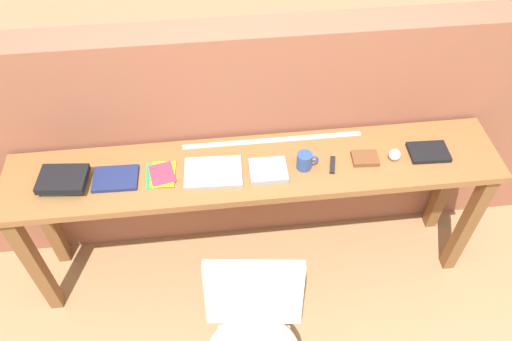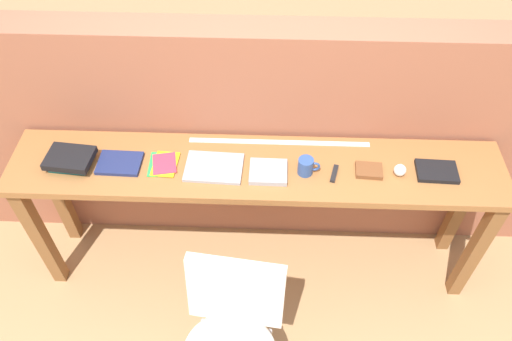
{
  "view_description": "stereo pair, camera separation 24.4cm",
  "coord_description": "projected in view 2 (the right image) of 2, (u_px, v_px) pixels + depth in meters",
  "views": [
    {
      "loc": [
        -0.18,
        -1.38,
        2.71
      ],
      "look_at": [
        0.0,
        0.25,
        0.9
      ],
      "focal_mm": 35.0,
      "sensor_mm": 36.0,
      "label": 1
    },
    {
      "loc": [
        0.06,
        -1.39,
        2.71
      ],
      "look_at": [
        0.0,
        0.25,
        0.9
      ],
      "focal_mm": 35.0,
      "sensor_mm": 36.0,
      "label": 2
    }
  ],
  "objects": [
    {
      "name": "pamphlet_pile_colourful",
      "position": [
        163.0,
        164.0,
        2.49
      ],
      "size": [
        0.15,
        0.18,
        0.01
      ],
      "color": "orange",
      "rests_on": "sideboard"
    },
    {
      "name": "brick_wall_back",
      "position": [
        259.0,
        140.0,
        2.83
      ],
      "size": [
        6.0,
        0.2,
        1.46
      ],
      "primitive_type": "cube",
      "color": "#9E5B42",
      "rests_on": "ground"
    },
    {
      "name": "ground_plane",
      "position": [
        254.0,
        304.0,
        2.95
      ],
      "size": [
        40.0,
        40.0,
        0.0
      ],
      "primitive_type": "plane",
      "color": "tan"
    },
    {
      "name": "book_stack_leftmost",
      "position": [
        70.0,
        159.0,
        2.48
      ],
      "size": [
        0.24,
        0.19,
        0.06
      ],
      "color": "#19757A",
      "rests_on": "sideboard"
    },
    {
      "name": "magazine_cycling",
      "position": [
        120.0,
        163.0,
        2.49
      ],
      "size": [
        0.22,
        0.16,
        0.02
      ],
      "primitive_type": "cube",
      "rotation": [
        0.0,
        0.0,
        -0.03
      ],
      "color": "navy",
      "rests_on": "sideboard"
    },
    {
      "name": "mug",
      "position": [
        306.0,
        166.0,
        2.43
      ],
      "size": [
        0.11,
        0.08,
        0.09
      ],
      "color": "#2D4C8C",
      "rests_on": "sideboard"
    },
    {
      "name": "chair_white_moulded",
      "position": [
        232.0,
        333.0,
        2.28
      ],
      "size": [
        0.49,
        0.5,
        0.89
      ],
      "color": "silver",
      "rests_on": "ground"
    },
    {
      "name": "multitool_folded",
      "position": [
        334.0,
        174.0,
        2.45
      ],
      "size": [
        0.05,
        0.11,
        0.02
      ],
      "primitive_type": "cube",
      "rotation": [
        0.0,
        0.0,
        -0.25
      ],
      "color": "black",
      "rests_on": "sideboard"
    },
    {
      "name": "sports_ball_small",
      "position": [
        400.0,
        170.0,
        2.43
      ],
      "size": [
        0.06,
        0.06,
        0.06
      ],
      "primitive_type": "sphere",
      "color": "silver",
      "rests_on": "sideboard"
    },
    {
      "name": "book_grey_hardcover",
      "position": [
        268.0,
        172.0,
        2.45
      ],
      "size": [
        0.19,
        0.16,
        0.03
      ],
      "primitive_type": "cube",
      "rotation": [
        0.0,
        0.0,
        -0.01
      ],
      "color": "#9E9EA3",
      "rests_on": "sideboard"
    },
    {
      "name": "ruler_metal_back_edge",
      "position": [
        279.0,
        142.0,
        2.6
      ],
      "size": [
        0.94,
        0.03,
        0.0
      ],
      "primitive_type": "cube",
      "color": "silver",
      "rests_on": "sideboard"
    },
    {
      "name": "book_repair_rightmost",
      "position": [
        437.0,
        171.0,
        2.45
      ],
      "size": [
        0.2,
        0.15,
        0.02
      ],
      "primitive_type": "cube",
      "rotation": [
        0.0,
        0.0,
        -0.04
      ],
      "color": "black",
      "rests_on": "sideboard"
    },
    {
      "name": "book_open_centre",
      "position": [
        214.0,
        167.0,
        2.47
      ],
      "size": [
        0.29,
        0.21,
        0.02
      ],
      "primitive_type": "cube",
      "rotation": [
        0.0,
        0.0,
        -0.05
      ],
      "color": "#9E9EA3",
      "rests_on": "sideboard"
    },
    {
      "name": "sideboard",
      "position": [
        256.0,
        184.0,
        2.6
      ],
      "size": [
        2.5,
        0.44,
        0.88
      ],
      "color": "#996033",
      "rests_on": "ground"
    },
    {
      "name": "leather_journal_brown",
      "position": [
        369.0,
        170.0,
        2.46
      ],
      "size": [
        0.14,
        0.11,
        0.02
      ],
      "primitive_type": "cube",
      "rotation": [
        0.0,
        0.0,
        -0.07
      ],
      "color": "brown",
      "rests_on": "sideboard"
    }
  ]
}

